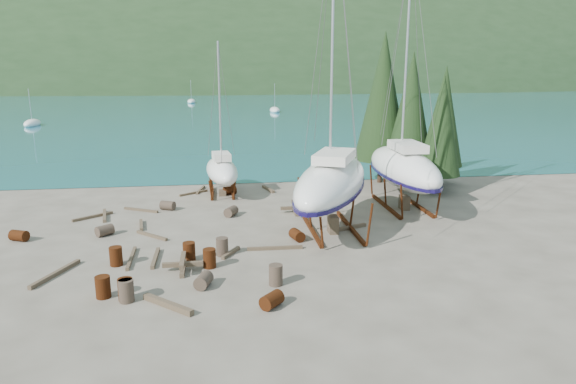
{
  "coord_description": "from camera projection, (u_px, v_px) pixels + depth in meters",
  "views": [
    {
      "loc": [
        -1.5,
        -24.19,
        8.83
      ],
      "look_at": [
        2.21,
        3.0,
        2.15
      ],
      "focal_mm": 32.0,
      "sensor_mm": 36.0,
      "label": 1
    }
  ],
  "objects": [
    {
      "name": "cypress_back_left",
      "position": [
        383.0,
        97.0,
        38.92
      ],
      "size": [
        4.14,
        4.14,
        11.5
      ],
      "color": "black",
      "rests_on": "ground"
    },
    {
      "name": "timber_6",
      "position": [
        268.0,
        189.0,
        37.85
      ],
      "size": [
        0.77,
        2.02,
        0.19
      ],
      "primitive_type": "cube",
      "rotation": [
        0.0,
        0.0,
        0.29
      ],
      "color": "brown",
      "rests_on": "ground"
    },
    {
      "name": "worker",
      "position": [
        301.0,
        203.0,
        31.0
      ],
      "size": [
        0.53,
        0.71,
        1.76
      ],
      "primitive_type": "imported",
      "rotation": [
        0.0,
        0.0,
        1.75
      ],
      "color": "navy",
      "rests_on": "ground"
    },
    {
      "name": "timber_14",
      "position": [
        56.0,
        274.0,
        22.33
      ],
      "size": [
        1.38,
        2.97,
        0.18
      ],
      "primitive_type": "cube",
      "rotation": [
        0.0,
        0.0,
        2.74
      ],
      "color": "brown",
      "rests_on": "ground"
    },
    {
      "name": "drum_15",
      "position": [
        105.0,
        230.0,
        27.62
      ],
      "size": [
        1.05,
        1.01,
        0.58
      ],
      "primitive_type": "cylinder",
      "rotation": [
        1.57,
        0.0,
        2.28
      ],
      "color": "#2D2823",
      "rests_on": "ground"
    },
    {
      "name": "large_sailboat_far",
      "position": [
        403.0,
        167.0,
        32.68
      ],
      "size": [
        3.07,
        10.23,
        16.14
      ],
      "rotation": [
        0.0,
        0.0,
        -0.01
      ],
      "color": "white",
      "rests_on": "ground"
    },
    {
      "name": "drum_1",
      "position": [
        204.0,
        281.0,
        21.12
      ],
      "size": [
        0.83,
        1.02,
        0.58
      ],
      "primitive_type": "cylinder",
      "rotation": [
        1.57,
        0.0,
        2.82
      ],
      "color": "#2D2823",
      "rests_on": "ground"
    },
    {
      "name": "timber_7",
      "position": [
        231.0,
        253.0,
        24.86
      ],
      "size": [
        0.95,
        1.46,
        0.17
      ],
      "primitive_type": "cube",
      "rotation": [
        0.0,
        0.0,
        2.61
      ],
      "color": "brown",
      "rests_on": "ground"
    },
    {
      "name": "bay_water",
      "position": [
        219.0,
        81.0,
        328.83
      ],
      "size": [
        700.0,
        700.0,
        0.0
      ],
      "primitive_type": "plane",
      "color": "#196780",
      "rests_on": "ground"
    },
    {
      "name": "moored_boat_far",
      "position": [
        191.0,
        101.0,
        130.33
      ],
      "size": [
        2.0,
        5.0,
        6.05
      ],
      "color": "white",
      "rests_on": "ground"
    },
    {
      "name": "timber_3",
      "position": [
        131.0,
        258.0,
        24.2
      ],
      "size": [
        0.23,
        2.91,
        0.15
      ],
      "primitive_type": "cube",
      "rotation": [
        0.0,
        0.0,
        0.03
      ],
      "color": "brown",
      "rests_on": "ground"
    },
    {
      "name": "drum_8",
      "position": [
        116.0,
        256.0,
        23.42
      ],
      "size": [
        0.58,
        0.58,
        0.88
      ],
      "primitive_type": "cylinder",
      "color": "#4F1E0D",
      "rests_on": "ground"
    },
    {
      "name": "cypress_far_right",
      "position": [
        444.0,
        116.0,
        38.9
      ],
      "size": [
        3.24,
        3.24,
        9.0
      ],
      "color": "black",
      "rests_on": "ground"
    },
    {
      "name": "moored_boat_left",
      "position": [
        32.0,
        123.0,
        79.31
      ],
      "size": [
        2.0,
        5.0,
        6.05
      ],
      "color": "white",
      "rests_on": "ground"
    },
    {
      "name": "drum_11",
      "position": [
        231.0,
        211.0,
        31.26
      ],
      "size": [
        0.94,
        1.05,
        0.58
      ],
      "primitive_type": "cylinder",
      "rotation": [
        1.57,
        0.0,
        2.63
      ],
      "color": "#2D2823",
      "rests_on": "ground"
    },
    {
      "name": "timber_12",
      "position": [
        155.0,
        258.0,
        24.19
      ],
      "size": [
        0.17,
        2.52,
        0.17
      ],
      "primitive_type": "cube",
      "rotation": [
        0.0,
        0.0,
        3.14
      ],
      "color": "brown",
      "rests_on": "ground"
    },
    {
      "name": "drum_5",
      "position": [
        222.0,
        247.0,
        24.67
      ],
      "size": [
        0.58,
        0.58,
        0.88
      ],
      "primitive_type": "cylinder",
      "color": "#2D2823",
      "rests_on": "ground"
    },
    {
      "name": "timber_1",
      "position": [
        351.0,
        227.0,
        28.78
      ],
      "size": [
        1.98,
        0.95,
        0.19
      ],
      "primitive_type": "cube",
      "rotation": [
        0.0,
        0.0,
        1.96
      ],
      "color": "brown",
      "rests_on": "ground"
    },
    {
      "name": "drum_14",
      "position": [
        189.0,
        251.0,
        24.03
      ],
      "size": [
        0.58,
        0.58,
        0.88
      ],
      "primitive_type": "cylinder",
      "color": "#4F1E0D",
      "rests_on": "ground"
    },
    {
      "name": "timber_11",
      "position": [
        152.0,
        236.0,
        27.44
      ],
      "size": [
        1.8,
        1.72,
        0.15
      ],
      "primitive_type": "cube",
      "rotation": [
        0.0,
        0.0,
        0.81
      ],
      "color": "brown",
      "rests_on": "ground"
    },
    {
      "name": "timber_5",
      "position": [
        275.0,
        248.0,
        25.53
      ],
      "size": [
        2.78,
        0.23,
        0.16
      ],
      "primitive_type": "cube",
      "rotation": [
        0.0,
        0.0,
        1.55
      ],
      "color": "brown",
      "rests_on": "ground"
    },
    {
      "name": "drum_9",
      "position": [
        168.0,
        205.0,
        32.59
      ],
      "size": [
        1.04,
        0.9,
        0.58
      ],
      "primitive_type": "cylinder",
      "rotation": [
        1.57,
        0.0,
        1.13
      ],
      "color": "#2D2823",
      "rests_on": "ground"
    },
    {
      "name": "timber_pile_aft",
      "position": [
        295.0,
        208.0,
        31.99
      ],
      "size": [
        1.8,
        1.8,
        0.6
      ],
      "color": "brown",
      "rests_on": "ground"
    },
    {
      "name": "drum_17",
      "position": [
        276.0,
        275.0,
        21.31
      ],
      "size": [
        0.58,
        0.58,
        0.88
      ],
      "primitive_type": "cylinder",
      "color": "#2D2823",
      "rests_on": "ground"
    },
    {
      "name": "timber_17",
      "position": [
        93.0,
        217.0,
        30.92
      ],
      "size": [
        2.09,
        1.7,
        0.16
      ],
      "primitive_type": "cube",
      "rotation": [
        0.0,
        0.0,
        2.24
      ],
      "color": "brown",
      "rests_on": "ground"
    },
    {
      "name": "small_sailboat_shore",
      "position": [
        222.0,
        170.0,
        36.32
      ],
      "size": [
        2.83,
        6.8,
        10.57
      ],
      "rotation": [
        0.0,
        0.0,
        0.12
      ],
      "color": "white",
      "rests_on": "ground"
    },
    {
      "name": "timber_15",
      "position": [
        141.0,
        210.0,
        32.38
      ],
      "size": [
        2.26,
        1.33,
        0.15
      ],
      "primitive_type": "cube",
      "rotation": [
        0.0,
        0.0,
        1.07
      ],
      "color": "brown",
      "rests_on": "ground"
    },
    {
      "name": "far_house_center",
      "position": [
        170.0,
        83.0,
        205.17
      ],
      "size": [
        6.6,
        5.6,
        5.6
      ],
      "color": "beige",
      "rests_on": "ground"
    },
    {
      "name": "drum_4",
      "position": [
        230.0,
        190.0,
        36.62
      ],
      "size": [
        1.01,
        0.81,
        0.58
      ],
      "primitive_type": "cylinder",
      "rotation": [
        1.57,
        0.0,
        1.86
      ],
      "color": "#4F1E0D",
      "rests_on": "ground"
    },
    {
      "name": "drum_10",
      "position": [
        209.0,
        258.0,
        23.17
      ],
      "size": [
        0.58,
        0.58,
        0.88
      ],
      "primitive_type": "cylinder",
      "color": "#4F1E0D",
      "rests_on": "ground"
    },
    {
      "name": "timber_pile_fore",
      "position": [
        183.0,
        264.0,
        22.84
      ],
      "size": [
        1.8,
        1.8,
        0.6
      ],
      "color": "brown",
      "rests_on": "ground"
    },
    {
      "name": "far_house_left",
      "position": [
        65.0,
        83.0,
        199.92
      ],
      "size": [
        6.6,
        5.6,
        5.6
      ],
      "color": "beige",
      "rests_on": "ground"
    },
    {
      "name": "timber_4",
      "position": [
        141.0,
        225.0,
        29.25
      ],
      "size": [
        0.45,
        1.91,
        0.17
      ],
      "primitive_type": "cube",
      "rotation": [
        0.0,
        0.0,
        0.15
      ],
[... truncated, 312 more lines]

